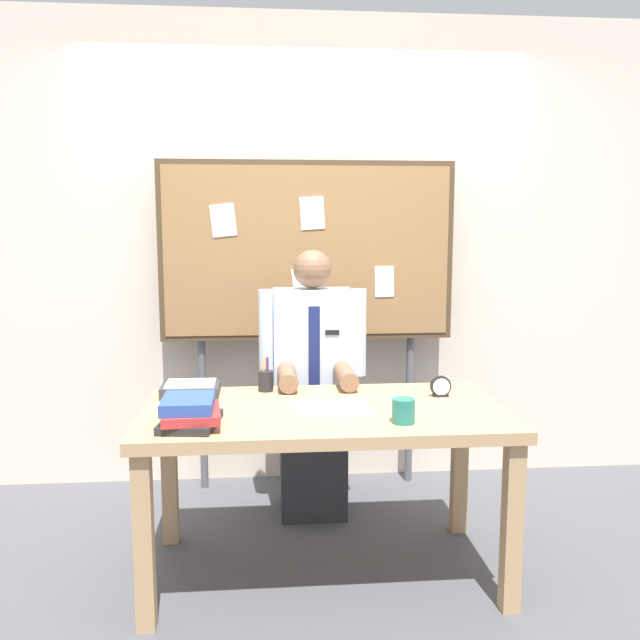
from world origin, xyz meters
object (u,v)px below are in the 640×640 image
(person, at_px, (313,394))
(coffee_mug, at_px, (403,411))
(desk, at_px, (324,429))
(open_notebook, at_px, (330,408))
(bulletin_board, at_px, (308,255))
(paper_tray, at_px, (191,389))
(desk_clock, at_px, (441,387))
(book_stack, at_px, (190,412))
(pen_holder, at_px, (266,381))

(person, xyz_separation_m, coffee_mug, (0.29, -0.87, 0.15))
(desk, distance_m, open_notebook, 0.10)
(bulletin_board, bearing_deg, open_notebook, -88.66)
(paper_tray, bearing_deg, open_notebook, -25.56)
(bulletin_board, relative_size, paper_tray, 7.18)
(open_notebook, xyz_separation_m, coffee_mug, (0.27, -0.23, 0.04))
(coffee_mug, bearing_deg, desk_clock, 56.83)
(book_stack, bearing_deg, pen_holder, 60.80)
(person, height_order, coffee_mug, person)
(person, xyz_separation_m, desk_clock, (0.54, -0.48, 0.14))
(desk, xyz_separation_m, open_notebook, (0.02, -0.02, 0.10))
(bulletin_board, height_order, open_notebook, bulletin_board)
(person, distance_m, bulletin_board, 0.79)
(bulletin_board, relative_size, pen_holder, 11.67)
(book_stack, relative_size, coffee_mug, 3.13)
(open_notebook, height_order, coffee_mug, coffee_mug)
(open_notebook, relative_size, coffee_mug, 3.26)
(desk_clock, bearing_deg, open_notebook, -162.53)
(bulletin_board, xyz_separation_m, desk_clock, (0.54, -0.85, -0.56))
(bulletin_board, xyz_separation_m, open_notebook, (0.02, -1.02, -0.60))
(person, height_order, desk_clock, person)
(bulletin_board, relative_size, book_stack, 6.11)
(desk, bearing_deg, pen_holder, 127.66)
(bulletin_board, distance_m, open_notebook, 1.18)
(desk, bearing_deg, paper_tray, 155.13)
(person, bearing_deg, desk_clock, -41.53)
(desk_clock, height_order, coffee_mug, coffee_mug)
(pen_holder, bearing_deg, paper_tray, -172.55)
(person, distance_m, paper_tray, 0.70)
(paper_tray, bearing_deg, desk_clock, -6.45)
(book_stack, relative_size, paper_tray, 1.18)
(pen_holder, bearing_deg, open_notebook, -51.46)
(open_notebook, bearing_deg, person, 92.11)
(person, relative_size, book_stack, 4.55)
(book_stack, relative_size, pen_holder, 1.91)
(desk, bearing_deg, coffee_mug, -40.27)
(book_stack, xyz_separation_m, paper_tray, (-0.05, 0.48, -0.03))
(desk, height_order, paper_tray, paper_tray)
(person, relative_size, bulletin_board, 0.74)
(coffee_mug, bearing_deg, paper_tray, 149.44)
(book_stack, bearing_deg, paper_tray, 95.47)
(person, xyz_separation_m, bulletin_board, (-0.00, 0.37, 0.70))
(person, bearing_deg, pen_holder, -128.25)
(desk, xyz_separation_m, person, (0.00, 0.63, -0.01))
(pen_holder, height_order, paper_tray, pen_holder)
(pen_holder, xyz_separation_m, paper_tray, (-0.34, -0.04, -0.02))
(open_notebook, xyz_separation_m, pen_holder, (-0.27, 0.34, 0.04))
(desk_clock, relative_size, paper_tray, 0.36)
(book_stack, height_order, open_notebook, book_stack)
(desk_clock, bearing_deg, book_stack, -161.81)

